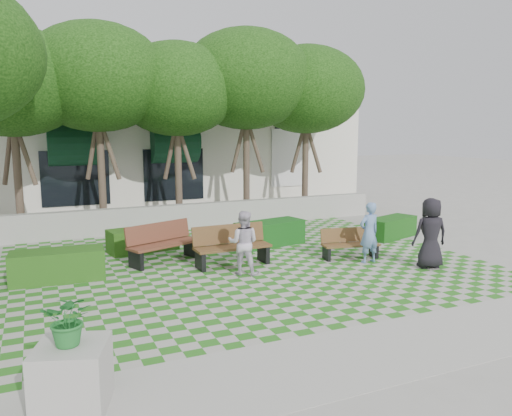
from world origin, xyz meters
name	(u,v)px	position (x,y,z in m)	size (l,w,h in m)	color
ground	(262,274)	(0.00, 0.00, 0.00)	(90.00, 90.00, 0.00)	gray
lawn	(246,264)	(0.00, 1.00, 0.01)	(12.00, 12.00, 0.00)	#2B721E
sidewalk_south	(384,350)	(0.00, -4.70, 0.01)	(16.00, 2.00, 0.01)	#9E9B93
retaining_wall	(190,216)	(0.00, 6.20, 0.45)	(15.00, 0.36, 0.90)	#9E9B93
bench_east	(350,244)	(2.85, 0.41, 0.40)	(1.64, 0.81, 0.83)	brown
bench_mid	(232,246)	(-0.39, 1.07, 0.51)	(2.02, 0.71, 1.05)	#52361C
bench_west	(163,244)	(-1.96, 2.11, 0.51)	(2.10, 1.35, 1.05)	#592D1E
hedge_east	(391,228)	(5.61, 2.06, 0.34)	(1.92, 0.77, 0.67)	#144612
hedge_midright	(270,233)	(1.51, 2.71, 0.37)	(2.13, 0.85, 0.75)	#124515
hedge_midleft	(143,240)	(-2.21, 3.54, 0.34)	(1.97, 0.79, 0.69)	#224B14
hedge_west	(58,266)	(-4.62, 1.46, 0.37)	(2.09, 0.84, 0.73)	#204C14
planter_front	(72,363)	(-4.71, -4.47, 0.62)	(1.09, 1.09, 1.53)	#9E9B93
person_blue	(369,233)	(3.03, -0.19, 0.82)	(0.60, 0.39, 1.64)	#698ABF
person_dark	(430,233)	(4.16, -1.24, 0.91)	(0.89, 0.58, 1.82)	black
person_white	(243,243)	(-0.43, 0.17, 0.79)	(0.77, 0.60, 1.58)	silver
tree_row	(133,78)	(-1.86, 5.95, 5.18)	(17.70, 13.40, 7.41)	#47382B
building	(162,150)	(0.93, 14.08, 2.52)	(18.00, 8.92, 5.15)	silver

